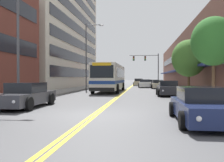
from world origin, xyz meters
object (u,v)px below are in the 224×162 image
at_px(car_red_parked_left_mid, 103,84).
at_px(car_beige_moving_third, 138,82).
at_px(car_dark_grey_parked_left_far, 25,96).
at_px(street_tree_right_mid, 189,58).
at_px(car_black_parked_right_end, 154,83).
at_px(car_charcoal_parked_right_mid, 168,89).
at_px(traffic_signal_mast, 148,63).
at_px(car_silver_moving_lead, 140,82).
at_px(street_lamp_left_near, 23,29).
at_px(car_white_moving_second, 145,84).
at_px(street_lamp_left_far, 88,51).
at_px(street_tree_right_near, 214,41).
at_px(city_bus, 110,77).
at_px(car_navy_parked_right_foreground, 203,106).
at_px(car_champagne_parked_right_far, 158,84).

bearing_deg(car_red_parked_left_mid, car_beige_moving_third, 65.12).
distance_m(car_dark_grey_parked_left_far, street_tree_right_mid, 18.77).
distance_m(car_black_parked_right_end, street_tree_right_mid, 24.39).
xyz_separation_m(car_charcoal_parked_right_mid, traffic_signal_mast, (-1.17, 27.77, 3.97)).
relative_size(car_silver_moving_lead, street_lamp_left_near, 0.60).
bearing_deg(car_white_moving_second, car_charcoal_parked_right_mid, -84.22).
relative_size(car_red_parked_left_mid, street_lamp_left_far, 0.56).
relative_size(car_silver_moving_lead, traffic_signal_mast, 0.71).
bearing_deg(car_beige_moving_third, car_white_moving_second, -82.66).
distance_m(car_dark_grey_parked_left_far, street_tree_right_near, 11.80).
xyz_separation_m(car_red_parked_left_mid, street_lamp_left_near, (-0.73, -25.89, 3.99)).
xyz_separation_m(city_bus, traffic_signal_mast, (4.96, 21.26, 2.85)).
relative_size(car_white_moving_second, car_beige_moving_third, 1.08).
bearing_deg(car_dark_grey_parked_left_far, car_black_parked_right_end, 77.35).
height_order(car_charcoal_parked_right_mid, street_lamp_left_far, street_lamp_left_far).
distance_m(city_bus, car_navy_parked_right_foreground, 20.96).
bearing_deg(car_champagne_parked_right_far, street_lamp_left_far, -147.56).
distance_m(car_beige_moving_third, street_lamp_left_far, 21.04).
relative_size(car_charcoal_parked_right_mid, traffic_signal_mast, 0.64).
distance_m(city_bus, car_beige_moving_third, 22.53).
distance_m(street_lamp_left_far, street_tree_right_near, 19.65).
xyz_separation_m(car_charcoal_parked_right_mid, car_white_moving_second, (-1.90, 18.78, 0.00)).
xyz_separation_m(car_champagne_parked_right_far, car_black_parked_right_end, (-0.04, 13.62, -0.03)).
bearing_deg(street_lamp_left_far, street_lamp_left_near, -90.04).
height_order(street_lamp_left_near, street_tree_right_mid, street_lamp_left_near).
height_order(car_dark_grey_parked_left_far, street_tree_right_near, street_tree_right_near).
bearing_deg(street_tree_right_mid, car_charcoal_parked_right_mid, -119.09).
height_order(car_champagne_parked_right_far, car_beige_moving_third, car_beige_moving_third).
bearing_deg(traffic_signal_mast, car_white_moving_second, -94.63).
bearing_deg(street_tree_right_mid, car_champagne_parked_right_far, 104.43).
relative_size(car_red_parked_left_mid, car_black_parked_right_end, 1.15).
height_order(car_black_parked_right_end, car_silver_moving_lead, car_silver_moving_lead).
bearing_deg(street_lamp_left_near, car_beige_moving_third, 80.66).
relative_size(car_charcoal_parked_right_mid, car_black_parked_right_end, 0.98).
distance_m(car_dark_grey_parked_left_far, street_lamp_left_near, 4.11).
xyz_separation_m(car_navy_parked_right_foreground, car_beige_moving_third, (-3.11, 42.35, 0.07)).
bearing_deg(traffic_signal_mast, car_red_parked_left_mid, -124.91).
xyz_separation_m(car_red_parked_left_mid, car_silver_moving_lead, (5.62, 24.24, 0.03)).
bearing_deg(traffic_signal_mast, street_tree_right_near, -84.52).
distance_m(car_beige_moving_third, traffic_signal_mast, 4.56).
height_order(car_silver_moving_lead, car_beige_moving_third, car_beige_moving_third).
xyz_separation_m(car_dark_grey_parked_left_far, street_lamp_left_near, (-0.64, 0.99, 3.94)).
bearing_deg(car_champagne_parked_right_far, car_red_parked_left_mid, 167.76).
bearing_deg(car_charcoal_parked_right_mid, city_bus, 133.27).
xyz_separation_m(car_silver_moving_lead, street_lamp_left_near, (-6.35, -50.13, 3.96)).
bearing_deg(car_black_parked_right_end, street_tree_right_mid, -83.53).
xyz_separation_m(traffic_signal_mast, street_tree_right_near, (3.30, -34.43, -0.69)).
relative_size(car_red_parked_left_mid, car_dark_grey_parked_left_far, 0.99).
bearing_deg(car_black_parked_right_end, car_silver_moving_lead, 103.33).
bearing_deg(car_silver_moving_lead, street_lamp_left_near, -97.22).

